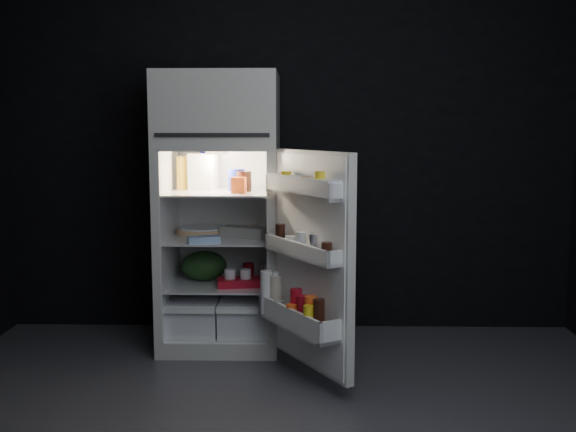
{
  "coord_description": "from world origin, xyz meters",
  "views": [
    {
      "loc": [
        0.09,
        -3.06,
        1.44
      ],
      "look_at": [
        0.01,
        1.0,
        0.9
      ],
      "focal_mm": 42.0,
      "sensor_mm": 36.0,
      "label": 1
    }
  ],
  "objects_px": {
    "refrigerator": "(220,201)",
    "milk_jug": "(203,171)",
    "fridge_door": "(307,263)",
    "egg_carton": "(244,232)",
    "yogurt_tray": "(239,282)"
  },
  "relations": [
    {
      "from": "egg_carton",
      "to": "refrigerator",
      "type": "bearing_deg",
      "value": 177.96
    },
    {
      "from": "refrigerator",
      "to": "fridge_door",
      "type": "height_order",
      "value": "refrigerator"
    },
    {
      "from": "refrigerator",
      "to": "egg_carton",
      "type": "height_order",
      "value": "refrigerator"
    },
    {
      "from": "fridge_door",
      "to": "yogurt_tray",
      "type": "relative_size",
      "value": 4.4
    },
    {
      "from": "refrigerator",
      "to": "milk_jug",
      "type": "relative_size",
      "value": 7.42
    },
    {
      "from": "egg_carton",
      "to": "yogurt_tray",
      "type": "height_order",
      "value": "egg_carton"
    },
    {
      "from": "yogurt_tray",
      "to": "egg_carton",
      "type": "bearing_deg",
      "value": 67.31
    },
    {
      "from": "refrigerator",
      "to": "yogurt_tray",
      "type": "distance_m",
      "value": 0.55
    },
    {
      "from": "egg_carton",
      "to": "yogurt_tray",
      "type": "relative_size",
      "value": 1.09
    },
    {
      "from": "fridge_door",
      "to": "egg_carton",
      "type": "bearing_deg",
      "value": 123.37
    },
    {
      "from": "yogurt_tray",
      "to": "milk_jug",
      "type": "bearing_deg",
      "value": 130.22
    },
    {
      "from": "yogurt_tray",
      "to": "fridge_door",
      "type": "bearing_deg",
      "value": -58.71
    },
    {
      "from": "fridge_door",
      "to": "milk_jug",
      "type": "xyz_separation_m",
      "value": [
        -0.68,
        0.75,
        0.46
      ]
    },
    {
      "from": "fridge_door",
      "to": "egg_carton",
      "type": "distance_m",
      "value": 0.74
    },
    {
      "from": "refrigerator",
      "to": "egg_carton",
      "type": "relative_size",
      "value": 5.88
    }
  ]
}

